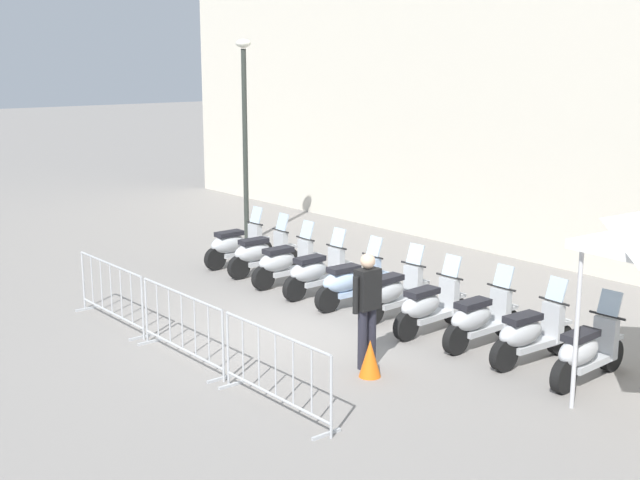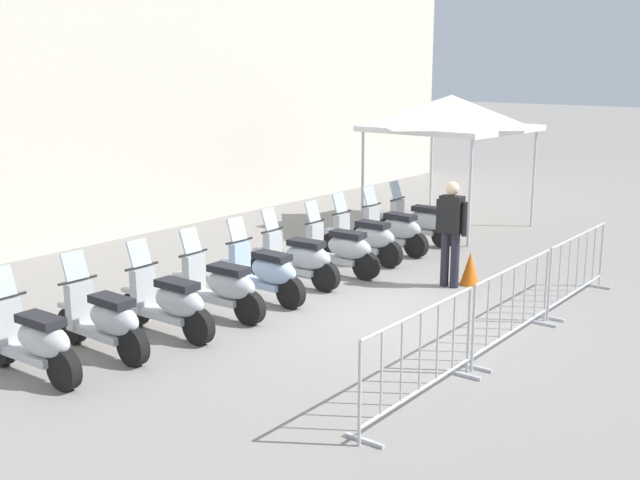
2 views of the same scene
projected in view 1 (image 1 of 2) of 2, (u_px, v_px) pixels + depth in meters
The scene contains 17 objects.
ground_plane at pixel (292, 332), 14.31m from camera, with size 120.00×120.00×0.00m, color gray.
motorcycle_0 at pixel (236, 245), 18.63m from camera, with size 0.56×1.73×1.24m.
motorcycle_1 at pixel (261, 254), 17.88m from camera, with size 0.56×1.72×1.24m.
motorcycle_2 at pixel (285, 263), 17.09m from camera, with size 0.56×1.73×1.24m.
motorcycle_3 at pixel (316, 273), 16.36m from camera, with size 0.58×1.73×1.24m.
motorcycle_4 at pixel (351, 283), 15.65m from camera, with size 0.56×1.72×1.24m.
motorcycle_5 at pixel (393, 293), 14.99m from camera, with size 0.61×1.72×1.24m.
motorcycle_6 at pixel (429, 307), 14.18m from camera, with size 0.59×1.72×1.24m.
motorcycle_7 at pixel (479, 319), 13.53m from camera, with size 0.56×1.73×1.24m.
motorcycle_8 at pixel (530, 334), 12.80m from camera, with size 0.56×1.72×1.24m.
motorcycle_9 at pixel (586, 352), 12.05m from camera, with size 0.60×1.72×1.24m.
barrier_segment_0 at pixel (111, 294), 14.68m from camera, with size 2.26×0.59×1.07m.
barrier_segment_1 at pixel (182, 327), 12.91m from camera, with size 2.26×0.59×1.07m.
barrier_segment_2 at pixel (276, 371), 11.14m from camera, with size 2.26×0.59×1.07m.
street_lamp at pixel (245, 119), 20.37m from camera, with size 0.36×0.36×4.84m.
officer_near_row_end at pixel (367, 304), 12.53m from camera, with size 0.25×0.55×1.73m.
traffic_cone at pixel (370, 358), 12.32m from camera, with size 0.32×0.32×0.55m, color orange.
Camera 1 is at (11.41, -7.49, 4.58)m, focal length 48.42 mm.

